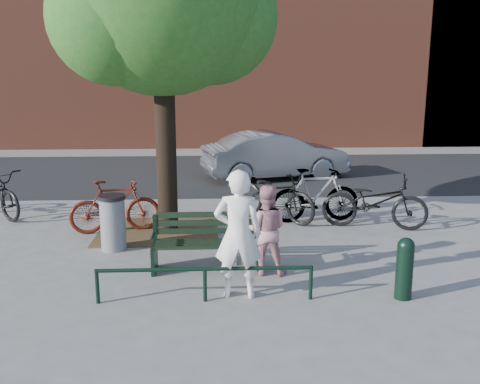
{
  "coord_description": "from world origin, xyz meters",
  "views": [
    {
      "loc": [
        0.16,
        -8.25,
        3.19
      ],
      "look_at": [
        0.6,
        1.0,
        1.08
      ],
      "focal_mm": 40.0,
      "sensor_mm": 36.0,
      "label": 1
    }
  ],
  "objects_px": {
    "park_bench": "(206,241)",
    "person_left": "(238,234)",
    "bicycle_c": "(275,194)",
    "bollard": "(405,266)",
    "litter_bin": "(113,222)",
    "parked_car": "(275,155)",
    "person_right": "(266,230)"
  },
  "relations": [
    {
      "from": "park_bench",
      "to": "bollard",
      "type": "xyz_separation_m",
      "value": [
        2.83,
        -1.31,
        0.01
      ]
    },
    {
      "from": "park_bench",
      "to": "litter_bin",
      "type": "bearing_deg",
      "value": 148.17
    },
    {
      "from": "person_right",
      "to": "bollard",
      "type": "bearing_deg",
      "value": 157.61
    },
    {
      "from": "park_bench",
      "to": "person_left",
      "type": "relative_size",
      "value": 0.93
    },
    {
      "from": "park_bench",
      "to": "bicycle_c",
      "type": "distance_m",
      "value": 3.26
    },
    {
      "from": "person_left",
      "to": "bicycle_c",
      "type": "distance_m",
      "value": 4.19
    },
    {
      "from": "litter_bin",
      "to": "park_bench",
      "type": "bearing_deg",
      "value": -31.83
    },
    {
      "from": "litter_bin",
      "to": "parked_car",
      "type": "xyz_separation_m",
      "value": [
        3.66,
        6.4,
        0.2
      ]
    },
    {
      "from": "litter_bin",
      "to": "bollard",
      "type": "bearing_deg",
      "value": -27.55
    },
    {
      "from": "person_right",
      "to": "bicycle_c",
      "type": "relative_size",
      "value": 0.67
    },
    {
      "from": "person_left",
      "to": "bicycle_c",
      "type": "relative_size",
      "value": 0.87
    },
    {
      "from": "park_bench",
      "to": "person_right",
      "type": "height_order",
      "value": "person_right"
    },
    {
      "from": "person_left",
      "to": "parked_car",
      "type": "distance_m",
      "value": 8.72
    },
    {
      "from": "bicycle_c",
      "to": "parked_car",
      "type": "bearing_deg",
      "value": 38.43
    },
    {
      "from": "person_left",
      "to": "parked_car",
      "type": "relative_size",
      "value": 0.43
    },
    {
      "from": "bollard",
      "to": "bicycle_c",
      "type": "bearing_deg",
      "value": 108.08
    },
    {
      "from": "bicycle_c",
      "to": "park_bench",
      "type": "bearing_deg",
      "value": -161.4
    },
    {
      "from": "litter_bin",
      "to": "person_right",
      "type": "bearing_deg",
      "value": -26.02
    },
    {
      "from": "bollard",
      "to": "litter_bin",
      "type": "xyz_separation_m",
      "value": [
        -4.53,
        2.36,
        0.03
      ]
    },
    {
      "from": "person_left",
      "to": "bollard",
      "type": "distance_m",
      "value": 2.41
    },
    {
      "from": "parked_car",
      "to": "park_bench",
      "type": "bearing_deg",
      "value": 150.29
    },
    {
      "from": "person_right",
      "to": "litter_bin",
      "type": "height_order",
      "value": "person_right"
    },
    {
      "from": "person_right",
      "to": "bollard",
      "type": "relative_size",
      "value": 1.6
    },
    {
      "from": "litter_bin",
      "to": "parked_car",
      "type": "height_order",
      "value": "parked_car"
    },
    {
      "from": "person_left",
      "to": "bicycle_c",
      "type": "height_order",
      "value": "person_left"
    },
    {
      "from": "litter_bin",
      "to": "bicycle_c",
      "type": "distance_m",
      "value": 3.66
    },
    {
      "from": "park_bench",
      "to": "parked_car",
      "type": "relative_size",
      "value": 0.4
    },
    {
      "from": "bollard",
      "to": "person_right",
      "type": "bearing_deg",
      "value": 150.37
    },
    {
      "from": "park_bench",
      "to": "bicycle_c",
      "type": "xyz_separation_m",
      "value": [
        1.45,
        2.93,
        0.08
      ]
    },
    {
      "from": "park_bench",
      "to": "person_left",
      "type": "xyz_separation_m",
      "value": [
        0.47,
        -1.13,
        0.45
      ]
    },
    {
      "from": "person_right",
      "to": "parked_car",
      "type": "height_order",
      "value": "person_right"
    },
    {
      "from": "litter_bin",
      "to": "bicycle_c",
      "type": "relative_size",
      "value": 0.47
    }
  ]
}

